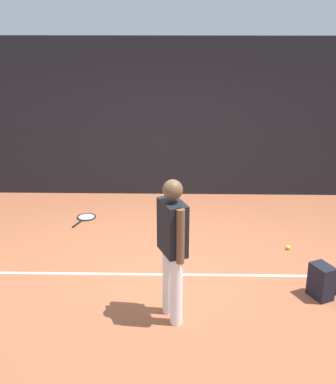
% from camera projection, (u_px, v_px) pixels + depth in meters
% --- Properties ---
extents(ground_plane, '(12.00, 12.00, 0.00)m').
position_uv_depth(ground_plane, '(167.00, 270.00, 6.91)').
color(ground_plane, '#9E5638').
extents(back_fence, '(10.00, 0.10, 2.91)m').
position_uv_depth(back_fence, '(171.00, 119.00, 9.20)').
color(back_fence, black).
rests_on(back_fence, ground).
extents(court_line, '(9.00, 0.05, 0.00)m').
position_uv_depth(court_line, '(167.00, 274.00, 6.80)').
color(court_line, white).
rests_on(court_line, ground).
extents(tennis_player, '(0.36, 0.50, 1.70)m').
position_uv_depth(tennis_player, '(172.00, 243.00, 5.54)').
color(tennis_player, white).
rests_on(tennis_player, ground).
extents(tennis_racket, '(0.41, 0.64, 0.03)m').
position_uv_depth(tennis_racket, '(86.00, 218.00, 8.57)').
color(tennis_racket, black).
rests_on(tennis_racket, ground).
extents(backpack, '(0.37, 0.36, 0.44)m').
position_uv_depth(backpack, '(322.00, 282.00, 6.22)').
color(backpack, black).
rests_on(backpack, ground).
extents(tennis_ball_near_player, '(0.07, 0.07, 0.07)m').
position_uv_depth(tennis_ball_near_player, '(288.00, 247.00, 7.48)').
color(tennis_ball_near_player, '#CCE033').
rests_on(tennis_ball_near_player, ground).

